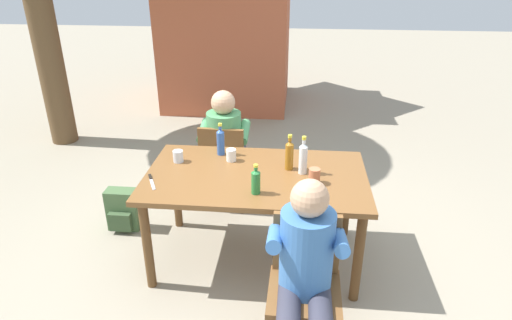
# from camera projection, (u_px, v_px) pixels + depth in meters

# --- Properties ---
(ground_plane) EXTENTS (24.00, 24.00, 0.00)m
(ground_plane) POSITION_uv_depth(u_px,v_px,m) (256.00, 257.00, 3.67)
(ground_plane) COLOR gray
(dining_table) EXTENTS (1.67, 0.98, 0.78)m
(dining_table) POSITION_uv_depth(u_px,v_px,m) (256.00, 185.00, 3.37)
(dining_table) COLOR brown
(dining_table) RESTS_ON ground_plane
(chair_near_right) EXTENTS (0.45, 0.45, 0.87)m
(chair_near_right) POSITION_uv_depth(u_px,v_px,m) (305.00, 277.00, 2.72)
(chair_near_right) COLOR brown
(chair_near_right) RESTS_ON ground_plane
(chair_far_left) EXTENTS (0.46, 0.46, 0.87)m
(chair_far_left) POSITION_uv_depth(u_px,v_px,m) (224.00, 162.00, 4.20)
(chair_far_left) COLOR brown
(chair_far_left) RESTS_ON ground_plane
(person_in_white_shirt) EXTENTS (0.47, 0.62, 1.18)m
(person_in_white_shirt) POSITION_uv_depth(u_px,v_px,m) (306.00, 267.00, 2.55)
(person_in_white_shirt) COLOR #3D70B2
(person_in_white_shirt) RESTS_ON ground_plane
(person_in_plaid_shirt) EXTENTS (0.47, 0.62, 1.18)m
(person_in_plaid_shirt) POSITION_uv_depth(u_px,v_px,m) (226.00, 141.00, 4.23)
(person_in_plaid_shirt) COLOR #4C935B
(person_in_plaid_shirt) RESTS_ON ground_plane
(bottle_green) EXTENTS (0.06, 0.06, 0.22)m
(bottle_green) POSITION_uv_depth(u_px,v_px,m) (256.00, 181.00, 3.04)
(bottle_green) COLOR #287A38
(bottle_green) RESTS_ON dining_table
(bottle_amber) EXTENTS (0.06, 0.06, 0.29)m
(bottle_amber) POSITION_uv_depth(u_px,v_px,m) (289.00, 154.00, 3.36)
(bottle_amber) COLOR #996019
(bottle_amber) RESTS_ON dining_table
(bottle_clear) EXTENTS (0.06, 0.06, 0.30)m
(bottle_clear) POSITION_uv_depth(u_px,v_px,m) (303.00, 158.00, 3.30)
(bottle_clear) COLOR white
(bottle_clear) RESTS_ON dining_table
(bottle_blue) EXTENTS (0.06, 0.06, 0.27)m
(bottle_blue) POSITION_uv_depth(u_px,v_px,m) (221.00, 141.00, 3.61)
(bottle_blue) COLOR #2D56A3
(bottle_blue) RESTS_ON dining_table
(cup_glass) EXTENTS (0.08, 0.08, 0.09)m
(cup_glass) POSITION_uv_depth(u_px,v_px,m) (178.00, 156.00, 3.52)
(cup_glass) COLOR silver
(cup_glass) RESTS_ON dining_table
(cup_terracotta) EXTENTS (0.08, 0.08, 0.12)m
(cup_terracotta) POSITION_uv_depth(u_px,v_px,m) (314.00, 176.00, 3.18)
(cup_terracotta) COLOR #BC6B47
(cup_terracotta) RESTS_ON dining_table
(cup_white) EXTENTS (0.08, 0.08, 0.10)m
(cup_white) POSITION_uv_depth(u_px,v_px,m) (231.00, 155.00, 3.53)
(cup_white) COLOR white
(cup_white) RESTS_ON dining_table
(table_knife) EXTENTS (0.12, 0.23, 0.01)m
(table_knife) POSITION_uv_depth(u_px,v_px,m) (151.00, 181.00, 3.23)
(table_knife) COLOR silver
(table_knife) RESTS_ON dining_table
(backpack_by_near_side) EXTENTS (0.28, 0.20, 0.39)m
(backpack_by_near_side) POSITION_uv_depth(u_px,v_px,m) (123.00, 211.00, 3.98)
(backpack_by_near_side) COLOR #47663D
(backpack_by_near_side) RESTS_ON ground_plane
(brick_kiosk) EXTENTS (2.21, 2.02, 2.89)m
(brick_kiosk) POSITION_uv_depth(u_px,v_px,m) (227.00, 7.00, 6.86)
(brick_kiosk) COLOR #B25638
(brick_kiosk) RESTS_ON ground_plane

